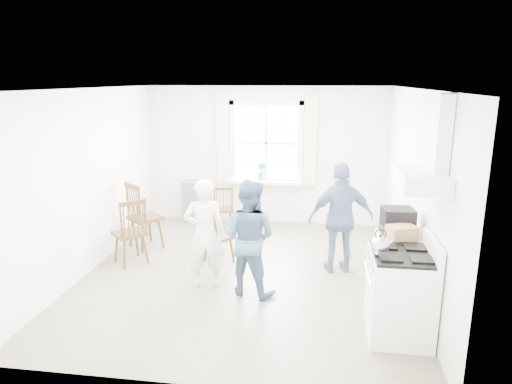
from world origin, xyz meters
The scene contains 17 objects.
room_shell centered at (0.00, 0.00, 1.30)m, with size 4.62×5.12×2.64m.
window_assembly centered at (0.00, 2.45, 1.46)m, with size 1.88×0.24×1.70m.
range_hood centered at (2.07, -1.35, 1.90)m, with size 0.45×0.76×0.94m.
shelf_unit centered at (-1.40, 2.33, 0.40)m, with size 0.40×0.30×0.80m, color gray.
gas_stove centered at (1.91, -1.35, 0.48)m, with size 0.68×0.76×1.12m.
kettle centered at (1.66, -1.41, 1.04)m, with size 0.19×0.19×0.27m.
low_cabinet centered at (1.98, -0.65, 0.45)m, with size 0.50×0.55×0.90m, color white.
stereo_stack centered at (1.96, -0.60, 1.06)m, with size 0.39×0.35×0.33m.
cardboard_box centered at (1.96, -0.88, 1.00)m, with size 0.31×0.22×0.20m, color #AD7D54.
windsor_chair_a centered at (-0.69, 1.76, 0.53)m, with size 0.45×0.44×0.86m.
windsor_chair_b centered at (-1.87, 0.72, 0.68)m, with size 0.65×0.65×1.12m.
windsor_chair_c centered at (-1.71, 0.08, 0.62)m, with size 0.60×0.60×1.02m.
person_left centered at (-0.46, -0.48, 0.74)m, with size 0.54×0.54×1.49m, color white.
person_mid centered at (0.14, -0.57, 0.76)m, with size 0.74×0.74×1.52m, color #466082.
person_right centered at (1.33, 0.29, 0.80)m, with size 0.94×0.94×1.60m, color navy.
potted_plant centered at (-0.07, 2.36, 1.02)m, with size 0.19×0.19×0.34m, color #306E3A.
windsor_chair_d centered at (-0.53, 0.30, 0.54)m, with size 0.52×0.52×0.89m.
Camera 1 is at (1.01, -6.00, 2.73)m, focal length 32.00 mm.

